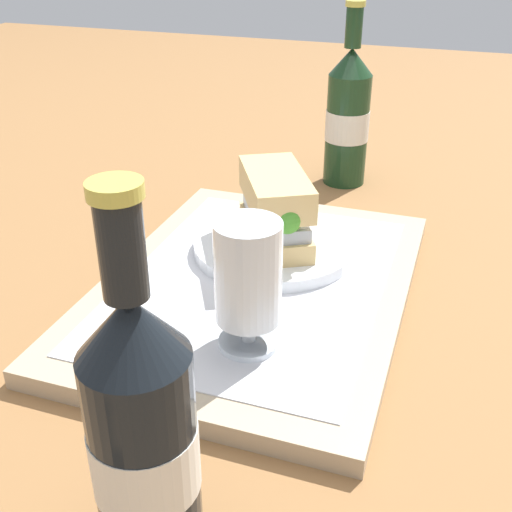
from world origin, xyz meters
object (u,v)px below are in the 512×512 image
(sandwich, at_px, (278,208))
(beer_glass, at_px, (248,280))
(beer_bottle, at_px, (143,439))
(second_bottle, at_px, (348,116))
(plate, at_px, (276,246))

(sandwich, relative_size, beer_glass, 1.16)
(sandwich, xyz_separation_m, beer_bottle, (0.39, 0.04, 0.03))
(beer_glass, bearing_deg, beer_bottle, 2.79)
(second_bottle, bearing_deg, beer_bottle, 1.80)
(sandwich, xyz_separation_m, second_bottle, (-0.30, 0.02, 0.03))
(beer_glass, height_order, second_bottle, second_bottle)
(plate, xyz_separation_m, beer_glass, (0.18, 0.03, 0.06))
(sandwich, relative_size, beer_bottle, 0.54)
(beer_bottle, height_order, second_bottle, same)
(sandwich, height_order, beer_bottle, beer_bottle)
(plate, height_order, beer_bottle, beer_bottle)
(second_bottle, bearing_deg, beer_glass, 1.36)
(plate, distance_m, beer_glass, 0.20)
(beer_bottle, bearing_deg, sandwich, -174.37)
(plate, bearing_deg, beer_glass, 9.32)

